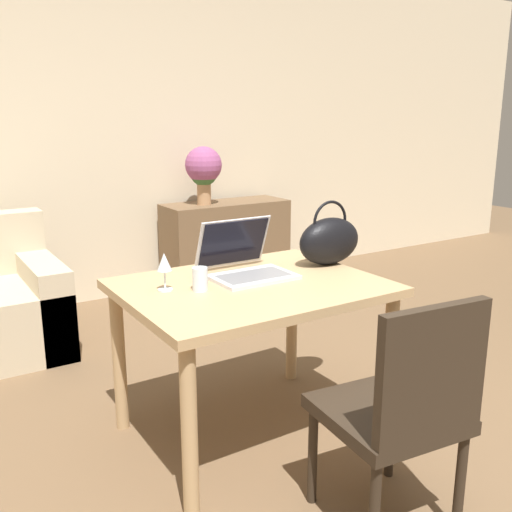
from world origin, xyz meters
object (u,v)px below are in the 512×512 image
Objects in this scene: laptop at (243,260)px; flower_vase at (204,169)px; chair at (403,405)px; drinking_glass at (200,279)px; wine_glass at (164,264)px; handbag at (329,240)px.

laptop is 2.07m from flower_vase.
drinking_glass is (-0.33, 0.84, 0.29)m from chair.
laptop reaches higher than chair.
wine_glass is at bearing 146.46° from drinking_glass.
handbag is (0.41, 0.89, 0.36)m from chair.
drinking_glass is 0.29× the size of handbag.
chair is at bearing -63.97° from wine_glass.
flower_vase is (1.19, 1.94, 0.19)m from wine_glass.
chair is 0.95m from drinking_glass.
wine_glass is (-0.45, 0.92, 0.35)m from chair.
chair is 8.79× the size of drinking_glass.
drinking_glass is at bearing -157.34° from laptop.
laptop is 0.31m from drinking_glass.
chair is at bearing -114.40° from handbag.
handbag is 0.74× the size of flower_vase.
laptop is 2.27× the size of wine_glass.
handbag reaches higher than laptop.
handbag is at bearing 3.99° from drinking_glass.
chair is 1.01m from laptop.
handbag reaches higher than drinking_glass.
flower_vase is at bearing 62.20° from drinking_glass.
flower_vase reaches higher than handbag.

